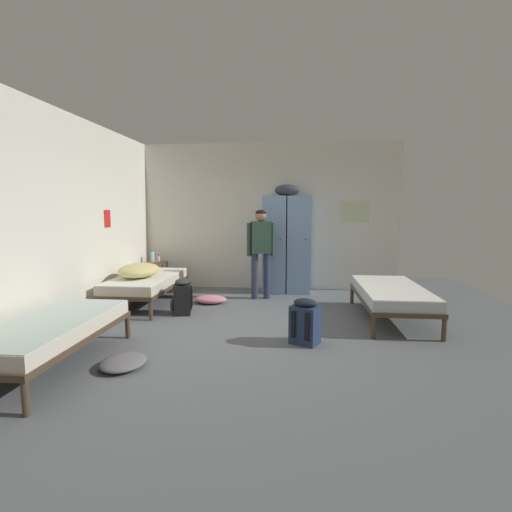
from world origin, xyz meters
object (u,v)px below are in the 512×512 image
at_px(person_traveler, 261,246).
at_px(clothes_pile_pink, 210,299).
at_px(backpack_black, 182,297).
at_px(bed_right, 391,294).
at_px(bedding_heap, 139,270).
at_px(clothes_pile_grey, 123,362).
at_px(bed_left_rear, 146,282).
at_px(water_bottle, 152,256).
at_px(lotion_bottle, 159,259).
at_px(bed_left_front, 48,330).
at_px(backpack_navy, 305,322).
at_px(shelf_unit, 156,273).
at_px(locker_bank, 287,242).

height_order(person_traveler, clothes_pile_pink, person_traveler).
bearing_deg(backpack_black, person_traveler, 45.74).
distance_m(bed_right, person_traveler, 2.37).
distance_m(bedding_heap, backpack_black, 0.99).
distance_m(backpack_black, clothes_pile_grey, 2.04).
bearing_deg(bed_right, clothes_pile_pink, 166.75).
xyz_separation_m(bed_left_rear, water_bottle, (-0.33, 1.17, 0.29)).
relative_size(bed_left_rear, bedding_heap, 2.22).
height_order(person_traveler, backpack_black, person_traveler).
bearing_deg(clothes_pile_pink, lotion_bottle, 142.78).
bearing_deg(bed_left_rear, bed_left_front, -90.00).
bearing_deg(backpack_black, bedding_heap, 154.43).
bearing_deg(backpack_navy, clothes_pile_grey, -154.22).
height_order(bed_right, clothes_pile_pink, bed_right).
bearing_deg(backpack_black, shelf_unit, 121.23).
bearing_deg(backpack_black, bed_left_front, -110.24).
relative_size(bedding_heap, backpack_black, 1.56).
bearing_deg(person_traveler, water_bottle, 165.87).
bearing_deg(person_traveler, clothes_pile_pink, -151.73).
bearing_deg(lotion_bottle, shelf_unit, 150.26).
xyz_separation_m(bedding_heap, lotion_bottle, (-0.11, 1.24, 0.03)).
bearing_deg(bedding_heap, clothes_pile_pink, 14.94).
relative_size(locker_bank, backpack_black, 3.76).
xyz_separation_m(water_bottle, clothes_pile_pink, (1.39, -1.00, -0.61)).
xyz_separation_m(bed_right, lotion_bottle, (-4.07, 1.61, 0.26)).
relative_size(bed_right, bedding_heap, 2.22).
relative_size(shelf_unit, bed_left_rear, 0.30).
xyz_separation_m(bed_right, clothes_pile_pink, (-2.83, 0.67, -0.31)).
distance_m(bed_right, bed_left_front, 4.43).
relative_size(shelf_unit, bed_right, 0.30).
distance_m(locker_bank, person_traveler, 0.77).
distance_m(bed_left_rear, lotion_bottle, 1.15).
xyz_separation_m(bedding_heap, water_bottle, (-0.26, 1.30, 0.07)).
bearing_deg(bedding_heap, backpack_black, -25.57).
bearing_deg(locker_bank, bed_left_rear, -152.03).
height_order(bed_right, water_bottle, water_bottle).
bearing_deg(bed_right, bed_left_front, -151.44).
xyz_separation_m(bed_left_rear, backpack_navy, (2.62, -1.66, -0.12)).
height_order(shelf_unit, bed_left_rear, shelf_unit).
xyz_separation_m(locker_bank, lotion_bottle, (-2.51, -0.13, -0.33)).
bearing_deg(bedding_heap, bed_right, -5.30).
bearing_deg(shelf_unit, bed_left_front, -86.20).
distance_m(locker_bank, water_bottle, 2.68).
bearing_deg(backpack_navy, backpack_black, 148.72).
height_order(bedding_heap, person_traveler, person_traveler).
distance_m(backpack_black, backpack_navy, 2.17).
relative_size(lotion_bottle, clothes_pile_grey, 0.29).
height_order(bed_right, clothes_pile_grey, bed_right).
relative_size(bed_left_rear, backpack_black, 3.45).
relative_size(bedding_heap, lotion_bottle, 5.74).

